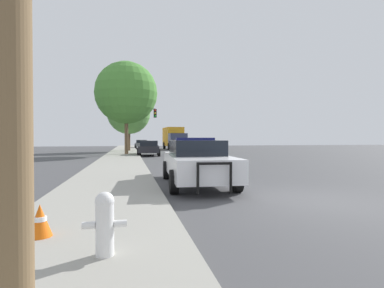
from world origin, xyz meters
The scene contains 11 objects.
ground_plane centered at (0.00, 0.00, 0.00)m, with size 110.00×110.00×0.00m, color #474749.
sidewalk_left centered at (-5.10, 0.00, 0.07)m, with size 3.00×110.00×0.13m.
police_car centered at (-2.22, 3.30, 0.81)m, with size 2.31×5.42×1.61m.
fire_hydrant centered at (-4.78, -2.89, 0.55)m, with size 0.54×0.24×0.79m.
traffic_light centered at (-3.48, 25.03, 3.44)m, with size 3.21×0.35×4.69m.
car_background_midblock centered at (-2.73, 20.75, 0.73)m, with size 2.23×4.44×1.37m.
car_background_distant centered at (-2.65, 40.77, 0.72)m, with size 2.02×4.17×1.32m.
box_truck centered at (1.78, 35.76, 1.69)m, with size 2.76×6.99×3.15m.
tree_sidewalk_far centered at (-4.53, 29.27, 4.59)m, with size 5.04×5.04×6.99m.
tree_sidewalk_mid centered at (-4.74, 21.56, 5.77)m, with size 5.72×5.72×8.51m.
traffic_cone centered at (-5.78, -1.95, 0.37)m, with size 0.35×0.35×0.48m.
Camera 1 is at (-4.48, -6.72, 1.59)m, focal length 28.00 mm.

